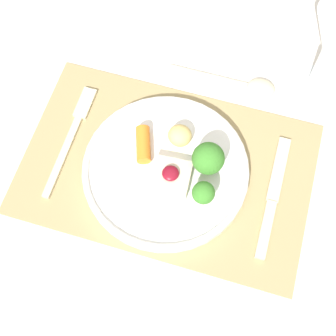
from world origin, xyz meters
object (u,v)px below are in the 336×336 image
Objects in this scene: wine_glass_near at (331,37)px; knife at (271,204)px; fork at (73,132)px; spoon at (248,85)px; dinner_plate at (171,169)px.

knife is at bearing -94.60° from wine_glass_near.
spoon is (0.27, 0.18, -0.00)m from fork.
wine_glass_near is (0.11, 0.04, 0.12)m from spoon.
dinner_plate is 1.39× the size of spoon.
knife is at bearing -7.11° from fork.
knife is 1.17× the size of wine_glass_near.
dinner_plate is 0.33m from wine_glass_near.
dinner_plate is at bearing -113.65° from spoon.
dinner_plate is 1.27× the size of knife.
spoon is at bearing 31.55° from fork.
dinner_plate is 0.22m from spoon.
fork is 1.09× the size of spoon.
wine_glass_near is (0.02, 0.25, 0.12)m from knife.
wine_glass_near is (0.19, 0.25, 0.11)m from dinner_plate.
spoon reaches higher than fork.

